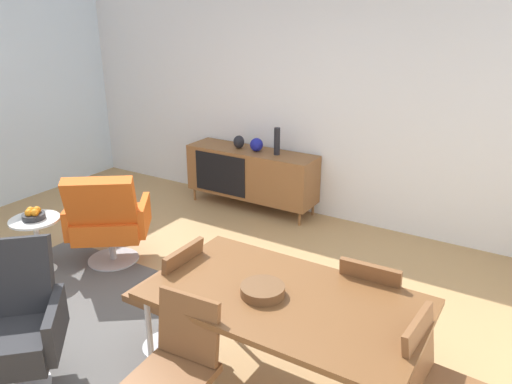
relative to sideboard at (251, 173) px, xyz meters
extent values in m
plane|color=tan|center=(0.52, -2.30, -0.44)|extent=(8.32, 8.32, 0.00)
cube|color=white|center=(0.52, 0.30, 0.96)|extent=(6.80, 0.12, 2.80)
cube|color=brown|center=(0.00, 0.00, 0.00)|extent=(1.60, 0.44, 0.56)
cube|color=black|center=(-0.30, -0.22, 0.00)|extent=(0.70, 0.01, 0.48)
cylinder|color=brown|center=(-0.74, -0.17, -0.36)|extent=(0.03, 0.03, 0.16)
cylinder|color=brown|center=(0.74, -0.17, -0.36)|extent=(0.03, 0.03, 0.16)
cylinder|color=brown|center=(-0.74, 0.17, -0.36)|extent=(0.03, 0.03, 0.16)
cylinder|color=brown|center=(0.74, 0.17, -0.36)|extent=(0.03, 0.03, 0.16)
ellipsoid|color=black|center=(-0.17, 0.00, 0.36)|extent=(0.13, 0.13, 0.15)
ellipsoid|color=navy|center=(0.07, 0.00, 0.36)|extent=(0.15, 0.15, 0.16)
cylinder|color=black|center=(0.34, 0.00, 0.44)|extent=(0.07, 0.07, 0.31)
cube|color=brown|center=(1.83, -2.55, 0.28)|extent=(1.60, 0.90, 0.04)
cylinder|color=#B7B7BC|center=(1.11, -2.94, -0.09)|extent=(0.04, 0.04, 0.70)
cylinder|color=#B7B7BC|center=(1.11, -2.16, -0.09)|extent=(0.04, 0.04, 0.70)
cylinder|color=#B7B7BC|center=(2.55, -2.16, -0.09)|extent=(0.04, 0.04, 0.70)
cylinder|color=brown|center=(1.71, -2.61, 0.33)|extent=(0.26, 0.26, 0.06)
cube|color=brown|center=(0.88, -2.55, 0.01)|extent=(0.40, 0.40, 0.05)
cube|color=brown|center=(1.06, -2.55, 0.23)|extent=(0.09, 0.38, 0.38)
cylinder|color=#B7B7BC|center=(0.88, -2.55, -0.23)|extent=(0.04, 0.04, 0.42)
cylinder|color=#B7B7BC|center=(0.88, -2.55, -0.43)|extent=(0.36, 0.36, 0.01)
cube|color=brown|center=(2.60, -2.54, 0.23)|extent=(0.11, 0.39, 0.38)
cube|color=brown|center=(1.48, -3.17, 0.01)|extent=(0.43, 0.43, 0.05)
cube|color=brown|center=(1.47, -2.99, 0.23)|extent=(0.39, 0.12, 0.38)
cube|color=brown|center=(2.18, -1.93, 0.01)|extent=(0.42, 0.42, 0.05)
cube|color=brown|center=(2.19, -2.11, 0.23)|extent=(0.38, 0.10, 0.38)
cylinder|color=#B7B7BC|center=(2.18, -1.93, -0.23)|extent=(0.04, 0.04, 0.42)
cylinder|color=#B7B7BC|center=(2.18, -1.93, -0.43)|extent=(0.36, 0.36, 0.01)
cube|color=#D85919|center=(-0.43, -1.83, -0.06)|extent=(0.82, 0.81, 0.20)
cube|color=#D85919|center=(-0.29, -2.02, 0.25)|extent=(0.64, 0.57, 0.51)
cube|color=#D85919|center=(-0.17, -1.63, 0.02)|extent=(0.35, 0.44, 0.28)
cube|color=#D85919|center=(-0.70, -2.03, 0.02)|extent=(0.35, 0.44, 0.28)
cylinder|color=#B7B7BC|center=(-0.43, -1.83, -0.30)|extent=(0.06, 0.06, 0.28)
cylinder|color=#B7B7BC|center=(-0.43, -1.83, -0.43)|extent=(0.48, 0.48, 0.02)
cube|color=#262628|center=(0.32, -3.41, -0.06)|extent=(0.82, 0.82, 0.20)
cube|color=#262628|center=(0.15, -3.24, 0.25)|extent=(0.62, 0.61, 0.51)
cube|color=#262628|center=(0.56, -3.18, 0.02)|extent=(0.39, 0.41, 0.28)
cylinder|color=#B7B7BC|center=(0.32, -3.41, -0.30)|extent=(0.06, 0.06, 0.28)
cylinder|color=white|center=(-0.85, -2.31, 0.07)|extent=(0.44, 0.44, 0.02)
cylinder|color=white|center=(-0.85, -2.31, -0.19)|extent=(0.05, 0.05, 0.50)
cone|color=white|center=(-0.85, -2.31, -0.43)|extent=(0.32, 0.32, 0.02)
cylinder|color=#262628|center=(-0.85, -2.31, 0.11)|extent=(0.20, 0.20, 0.05)
sphere|color=orange|center=(-0.81, -2.32, 0.15)|extent=(0.07, 0.07, 0.07)
sphere|color=orange|center=(-0.85, -2.27, 0.15)|extent=(0.07, 0.07, 0.07)
sphere|color=orange|center=(-0.89, -2.31, 0.15)|extent=(0.07, 0.07, 0.07)
sphere|color=orange|center=(-0.85, -2.35, 0.15)|extent=(0.07, 0.07, 0.07)
cube|color=#595654|center=(-0.06, -2.62, -0.44)|extent=(2.20, 1.70, 0.01)
camera|label=1|loc=(2.98, -4.75, 1.88)|focal=34.85mm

